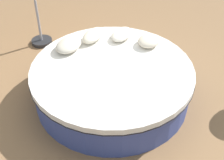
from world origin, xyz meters
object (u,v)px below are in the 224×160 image
at_px(round_bed, 112,83).
at_px(throw_pillow_3, 69,45).
at_px(throw_pillow_2, 93,35).
at_px(throw_pillow_1, 122,34).
at_px(throw_pillow_0, 149,41).

distance_m(round_bed, throw_pillow_3, 1.01).
xyz_separation_m(round_bed, throw_pillow_3, (0.14, 0.92, 0.39)).
bearing_deg(throw_pillow_2, throw_pillow_3, 155.12).
xyz_separation_m(throw_pillow_1, throw_pillow_3, (-0.77, 0.65, 0.01)).
bearing_deg(throw_pillow_3, throw_pillow_0, -56.64).
xyz_separation_m(round_bed, throw_pillow_1, (0.90, 0.27, 0.38)).
bearing_deg(throw_pillow_2, round_bed, -130.88).
distance_m(round_bed, throw_pillow_1, 1.01).
distance_m(throw_pillow_0, throw_pillow_3, 1.40).
distance_m(throw_pillow_1, throw_pillow_2, 0.52).
bearing_deg(round_bed, throw_pillow_1, 16.65).
height_order(throw_pillow_1, throw_pillow_3, throw_pillow_3).
bearing_deg(throw_pillow_0, throw_pillow_3, 123.36).
relative_size(throw_pillow_0, throw_pillow_2, 0.79).
relative_size(throw_pillow_2, throw_pillow_3, 1.04).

